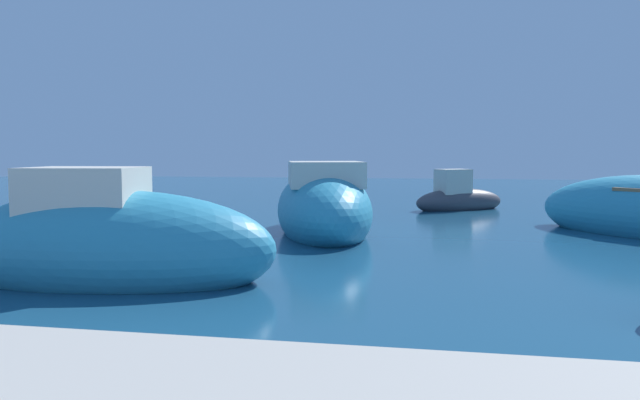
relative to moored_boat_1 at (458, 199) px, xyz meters
name	(u,v)px	position (x,y,z in m)	size (l,w,h in m)	color
moored_boat_1	(458,199)	(0.00, 0.00, 0.00)	(3.44, 2.79, 1.62)	#3F3F47
moored_boat_2	(324,208)	(-3.44, -7.03, 0.24)	(3.64, 5.85, 2.22)	teal
moored_boat_5	(110,245)	(-5.65, -13.16, 0.19)	(5.30, 2.63, 2.18)	teal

